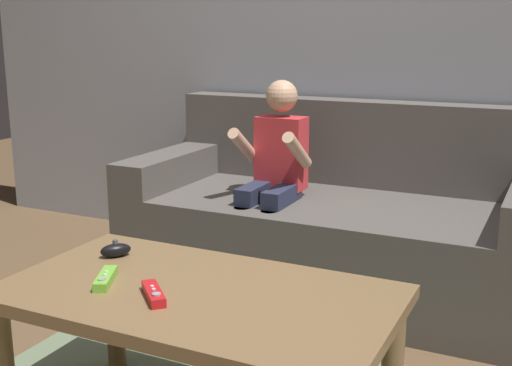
{
  "coord_description": "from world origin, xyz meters",
  "views": [
    {
      "loc": [
        1.01,
        -1.33,
        1.09
      ],
      "look_at": [
        0.05,
        0.63,
        0.58
      ],
      "focal_mm": 45.64,
      "sensor_mm": 36.0,
      "label": 1
    }
  ],
  "objects": [
    {
      "name": "nunchuk_black",
      "position": [
        -0.15,
        0.12,
        0.47
      ],
      "size": [
        0.09,
        0.1,
        0.05
      ],
      "color": "black",
      "rests_on": "coffee_table"
    },
    {
      "name": "couch",
      "position": [
        0.14,
        1.25,
        0.28
      ],
      "size": [
        1.75,
        0.8,
        0.79
      ],
      "color": "#56514C",
      "rests_on": "ground"
    },
    {
      "name": "person_seated_on_couch",
      "position": [
        -0.08,
        1.08,
        0.52
      ],
      "size": [
        0.29,
        0.35,
        0.9
      ],
      "color": "#282D47",
      "rests_on": "ground"
    },
    {
      "name": "game_remote_lime_near_edge",
      "position": [
        -0.05,
        -0.06,
        0.46
      ],
      "size": [
        0.09,
        0.14,
        0.03
      ],
      "color": "#72C638",
      "rests_on": "coffee_table"
    },
    {
      "name": "game_remote_red_far_corner",
      "position": [
        0.12,
        -0.09,
        0.46
      ],
      "size": [
        0.13,
        0.12,
        0.03
      ],
      "color": "red",
      "rests_on": "coffee_table"
    },
    {
      "name": "coffee_table",
      "position": [
        0.19,
        0.01,
        0.38
      ],
      "size": [
        1.02,
        0.57,
        0.45
      ],
      "color": "brown",
      "rests_on": "ground"
    }
  ]
}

